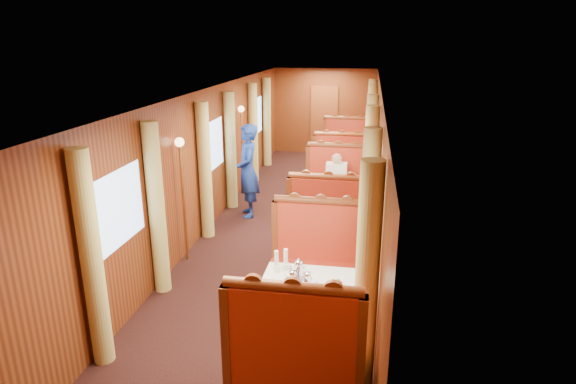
% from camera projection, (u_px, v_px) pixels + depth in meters
% --- Properties ---
extents(floor, '(3.00, 12.00, 0.01)m').
position_uv_depth(floor, '(292.00, 224.00, 9.03)').
color(floor, black).
rests_on(floor, ground).
extents(ceiling, '(3.00, 12.00, 0.01)m').
position_uv_depth(ceiling, '(293.00, 89.00, 8.27)').
color(ceiling, silver).
rests_on(ceiling, wall_left).
extents(wall_far, '(3.00, 0.01, 2.50)m').
position_uv_depth(wall_far, '(324.00, 112.00, 14.29)').
color(wall_far, brown).
rests_on(wall_far, floor).
extents(wall_left, '(0.01, 12.00, 2.50)m').
position_uv_depth(wall_left, '(212.00, 156.00, 8.89)').
color(wall_left, brown).
rests_on(wall_left, floor).
extents(wall_right, '(0.01, 12.00, 2.50)m').
position_uv_depth(wall_right, '(377.00, 163.00, 8.41)').
color(wall_right, brown).
rests_on(wall_right, floor).
extents(doorway_far, '(0.80, 0.04, 2.00)m').
position_uv_depth(doorway_far, '(324.00, 120.00, 14.33)').
color(doorway_far, brown).
rests_on(doorway_far, floor).
extents(table_near, '(1.05, 0.72, 0.75)m').
position_uv_depth(table_near, '(309.00, 309.00, 5.51)').
color(table_near, white).
rests_on(table_near, floor).
extents(banquette_near_fwd, '(1.30, 0.55, 1.34)m').
position_uv_depth(banquette_near_fwd, '(295.00, 361.00, 4.55)').
color(banquette_near_fwd, '#A81214').
rests_on(banquette_near_fwd, floor).
extents(banquette_near_aft, '(1.30, 0.55, 1.34)m').
position_uv_depth(banquette_near_aft, '(318.00, 265.00, 6.45)').
color(banquette_near_aft, '#A81214').
rests_on(banquette_near_aft, floor).
extents(table_mid, '(1.05, 0.72, 0.75)m').
position_uv_depth(table_mid, '(333.00, 208.00, 8.80)').
color(table_mid, white).
rests_on(table_mid, floor).
extents(banquette_mid_fwd, '(1.30, 0.55, 1.34)m').
position_uv_depth(banquette_mid_fwd, '(328.00, 225.00, 7.83)').
color(banquette_mid_fwd, '#A81214').
rests_on(banquette_mid_fwd, floor).
extents(banquette_mid_aft, '(1.30, 0.55, 1.34)m').
position_uv_depth(banquette_mid_aft, '(337.00, 189.00, 9.74)').
color(banquette_mid_aft, '#A81214').
rests_on(banquette_mid_aft, floor).
extents(table_far, '(1.05, 0.72, 0.75)m').
position_uv_depth(table_far, '(344.00, 161.00, 12.09)').
color(table_far, white).
rests_on(table_far, floor).
extents(banquette_far_fwd, '(1.30, 0.55, 1.34)m').
position_uv_depth(banquette_far_fwd, '(341.00, 170.00, 11.12)').
color(banquette_far_fwd, '#A81214').
rests_on(banquette_far_fwd, floor).
extents(banquette_far_aft, '(1.30, 0.55, 1.34)m').
position_uv_depth(banquette_far_aft, '(346.00, 151.00, 13.02)').
color(banquette_far_aft, '#A81214').
rests_on(banquette_far_aft, floor).
extents(tea_tray, '(0.41, 0.37, 0.01)m').
position_uv_depth(tea_tray, '(298.00, 282.00, 5.33)').
color(tea_tray, silver).
rests_on(tea_tray, table_near).
extents(teapot_left, '(0.17, 0.13, 0.13)m').
position_uv_depth(teapot_left, '(293.00, 279.00, 5.28)').
color(teapot_left, silver).
rests_on(teapot_left, tea_tray).
extents(teapot_right, '(0.15, 0.12, 0.11)m').
position_uv_depth(teapot_right, '(307.00, 279.00, 5.28)').
color(teapot_right, silver).
rests_on(teapot_right, tea_tray).
extents(teapot_back, '(0.20, 0.16, 0.14)m').
position_uv_depth(teapot_back, '(299.00, 269.00, 5.49)').
color(teapot_back, silver).
rests_on(teapot_back, tea_tray).
extents(fruit_plate, '(0.21, 0.21, 0.05)m').
position_uv_depth(fruit_plate, '(335.00, 284.00, 5.27)').
color(fruit_plate, white).
rests_on(fruit_plate, table_near).
extents(cup_inboard, '(0.08, 0.08, 0.26)m').
position_uv_depth(cup_inboard, '(276.00, 264.00, 5.54)').
color(cup_inboard, white).
rests_on(cup_inboard, table_near).
extents(cup_outboard, '(0.08, 0.08, 0.26)m').
position_uv_depth(cup_outboard, '(286.00, 262.00, 5.59)').
color(cup_outboard, white).
rests_on(cup_outboard, table_near).
extents(rose_vase_mid, '(0.06, 0.06, 0.36)m').
position_uv_depth(rose_vase_mid, '(332.00, 179.00, 8.63)').
color(rose_vase_mid, silver).
rests_on(rose_vase_mid, table_mid).
extents(rose_vase_far, '(0.06, 0.06, 0.36)m').
position_uv_depth(rose_vase_far, '(346.00, 140.00, 11.93)').
color(rose_vase_far, silver).
rests_on(rose_vase_far, table_far).
extents(window_left_near, '(0.01, 1.20, 0.90)m').
position_uv_depth(window_left_near, '(117.00, 209.00, 5.54)').
color(window_left_near, '#8FADD5').
rests_on(window_left_near, wall_left).
extents(curtain_left_near_a, '(0.22, 0.22, 2.35)m').
position_uv_depth(curtain_left_near_a, '(92.00, 261.00, 4.88)').
color(curtain_left_near_a, tan).
rests_on(curtain_left_near_a, floor).
extents(curtain_left_near_b, '(0.22, 0.22, 2.35)m').
position_uv_depth(curtain_left_near_b, '(157.00, 210.00, 6.34)').
color(curtain_left_near_b, tan).
rests_on(curtain_left_near_b, floor).
extents(window_right_near, '(0.01, 1.20, 0.90)m').
position_uv_depth(window_right_near, '(379.00, 225.00, 5.07)').
color(window_right_near, '#8FADD5').
rests_on(window_right_near, wall_right).
extents(curtain_right_near_a, '(0.22, 0.22, 2.35)m').
position_uv_depth(curtain_right_near_a, '(367.00, 283.00, 4.44)').
color(curtain_right_near_a, tan).
rests_on(curtain_right_near_a, floor).
extents(curtain_right_near_b, '(0.22, 0.22, 2.35)m').
position_uv_depth(curtain_right_near_b, '(368.00, 222.00, 5.90)').
color(curtain_right_near_b, tan).
rests_on(curtain_right_near_b, floor).
extents(window_left_mid, '(0.01, 1.20, 0.90)m').
position_uv_depth(window_left_mid, '(213.00, 146.00, 8.83)').
color(window_left_mid, '#8FADD5').
rests_on(window_left_mid, wall_left).
extents(curtain_left_mid_a, '(0.22, 0.22, 2.35)m').
position_uv_depth(curtain_left_mid_a, '(205.00, 171.00, 8.16)').
color(curtain_left_mid_a, tan).
rests_on(curtain_left_mid_a, floor).
extents(curtain_left_mid_b, '(0.22, 0.22, 2.35)m').
position_uv_depth(curtain_left_mid_b, '(231.00, 151.00, 9.63)').
color(curtain_left_mid_b, tan).
rests_on(curtain_left_mid_b, floor).
extents(window_right_mid, '(0.01, 1.20, 0.90)m').
position_uv_depth(window_right_mid, '(377.00, 152.00, 8.36)').
color(window_right_mid, '#8FADD5').
rests_on(window_right_mid, wall_right).
extents(curtain_right_mid_a, '(0.22, 0.22, 2.35)m').
position_uv_depth(curtain_right_mid_a, '(369.00, 179.00, 7.72)').
color(curtain_right_mid_a, tan).
rests_on(curtain_right_mid_a, floor).
extents(curtain_right_mid_b, '(0.22, 0.22, 2.35)m').
position_uv_depth(curtain_right_mid_b, '(370.00, 156.00, 9.19)').
color(curtain_right_mid_b, tan).
rests_on(curtain_right_mid_b, floor).
extents(window_left_far, '(0.01, 1.20, 0.90)m').
position_uv_depth(window_left_far, '(256.00, 116.00, 12.11)').
color(window_left_far, '#8FADD5').
rests_on(window_left_far, wall_left).
extents(curtain_left_far_a, '(0.22, 0.22, 2.35)m').
position_uv_depth(curtain_left_far_a, '(253.00, 133.00, 11.45)').
color(curtain_left_far_a, tan).
rests_on(curtain_left_far_a, floor).
extents(curtain_left_far_b, '(0.22, 0.22, 2.35)m').
position_uv_depth(curtain_left_far_b, '(267.00, 122.00, 12.91)').
color(curtain_left_far_b, tan).
rests_on(curtain_left_far_b, floor).
extents(window_right_far, '(0.01, 1.20, 0.90)m').
position_uv_depth(window_right_far, '(376.00, 120.00, 11.64)').
color(window_right_far, '#8FADD5').
rests_on(window_right_far, wall_right).
extents(curtain_right_far_a, '(0.22, 0.22, 2.35)m').
position_uv_depth(curtain_right_far_a, '(371.00, 137.00, 11.01)').
color(curtain_right_far_a, tan).
rests_on(curtain_right_far_a, floor).
extents(curtain_right_far_b, '(0.22, 0.22, 2.35)m').
position_uv_depth(curtain_right_far_b, '(371.00, 125.00, 12.47)').
color(curtain_right_far_b, tan).
rests_on(curtain_right_far_b, floor).
extents(sconce_left_fore, '(0.14, 0.14, 1.95)m').
position_uv_depth(sconce_left_fore, '(182.00, 175.00, 7.19)').
color(sconce_left_fore, '#BF8C3F').
rests_on(sconce_left_fore, floor).
extents(sconce_right_fore, '(0.14, 0.14, 1.95)m').
position_uv_depth(sconce_right_fore, '(371.00, 184.00, 6.75)').
color(sconce_right_fore, '#BF8C3F').
rests_on(sconce_right_fore, floor).
extents(sconce_left_aft, '(0.14, 0.14, 1.95)m').
position_uv_depth(sconce_left_aft, '(242.00, 132.00, 10.48)').
color(sconce_left_aft, '#BF8C3F').
rests_on(sconce_left_aft, floor).
extents(sconce_right_aft, '(0.14, 0.14, 1.95)m').
position_uv_depth(sconce_right_aft, '(372.00, 136.00, 10.03)').
color(sconce_right_aft, '#BF8C3F').
rests_on(sconce_right_aft, floor).
extents(steward, '(0.63, 0.76, 1.81)m').
position_uv_depth(steward, '(248.00, 171.00, 9.22)').
color(steward, navy).
rests_on(steward, floor).
extents(passenger, '(0.40, 0.44, 0.76)m').
position_uv_depth(passenger, '(336.00, 177.00, 9.38)').
color(passenger, beige).
rests_on(passenger, banquette_mid_aft).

